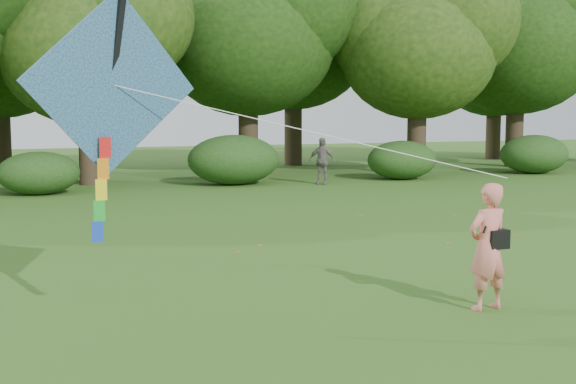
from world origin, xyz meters
name	(u,v)px	position (x,y,z in m)	size (l,w,h in m)	color
ground	(433,315)	(0.00, 0.00, 0.00)	(100.00, 100.00, 0.00)	#265114
man_kite_flyer	(488,247)	(0.82, -0.03, 0.87)	(0.64, 0.42, 1.74)	#E2756A
bystander_right	(322,161)	(6.12, 16.76, 0.88)	(1.04, 0.43, 1.77)	slate
crossbody_bag	(496,238)	(0.94, -0.06, 0.99)	(0.43, 0.20, 0.70)	black
flying_kite	(113,89)	(-3.95, 1.09, 2.97)	(6.14, 1.52, 3.06)	#296DB5
tree_line	(167,44)	(1.67, 22.88, 5.60)	(54.70, 15.30, 9.48)	#3A2D1E
shrub_band	(136,165)	(-0.72, 17.60, 0.86)	(39.15, 3.22, 1.88)	#264919
fallen_leaves	(469,257)	(2.78, 3.02, 0.01)	(7.03, 11.51, 0.01)	olive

